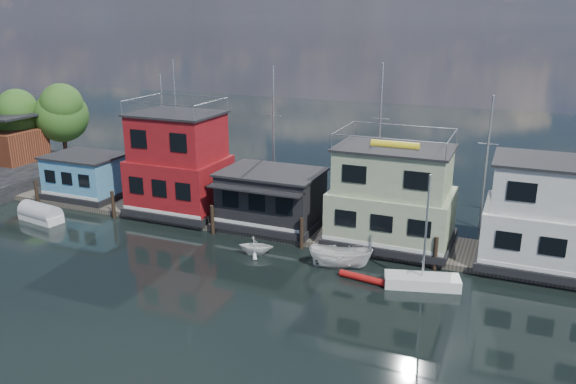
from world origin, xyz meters
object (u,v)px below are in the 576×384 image
at_px(houseboat_blue, 87,176).
at_px(dinghy_white, 255,246).
at_px(houseboat_white, 554,217).
at_px(houseboat_dark, 271,198).
at_px(motorboat, 341,257).
at_px(tarp_runabout, 40,214).
at_px(day_sailer, 422,280).
at_px(red_kayak, 362,278).
at_px(houseboat_green, 392,197).
at_px(houseboat_red, 179,165).

relative_size(houseboat_blue, dinghy_white, 2.68).
bearing_deg(houseboat_white, houseboat_blue, -180.00).
height_order(houseboat_dark, motorboat, houseboat_dark).
height_order(houseboat_white, motorboat, houseboat_white).
xyz_separation_m(tarp_runabout, day_sailer, (29.49, 0.16, -0.16)).
relative_size(day_sailer, red_kayak, 2.36).
bearing_deg(motorboat, dinghy_white, 81.89).
distance_m(houseboat_dark, houseboat_green, 9.07).
distance_m(dinghy_white, red_kayak, 7.79).
bearing_deg(red_kayak, houseboat_dark, 153.33).
bearing_deg(houseboat_white, day_sailer, -141.41).
bearing_deg(houseboat_green, dinghy_white, -147.94).
height_order(houseboat_green, motorboat, houseboat_green).
height_order(dinghy_white, red_kayak, dinghy_white).
xyz_separation_m(houseboat_blue, motorboat, (24.49, -4.91, -1.42)).
bearing_deg(motorboat, houseboat_white, -76.49).
relative_size(houseboat_white, dinghy_white, 3.52).
bearing_deg(houseboat_green, red_kayak, -92.33).
distance_m(houseboat_blue, houseboat_dark, 17.50).
bearing_deg(houseboat_dark, day_sailer, -23.95).
height_order(day_sailer, motorboat, day_sailer).
relative_size(dinghy_white, motorboat, 0.59).
distance_m(houseboat_white, day_sailer, 9.26).
bearing_deg(red_kayak, tarp_runabout, -172.97).
bearing_deg(houseboat_dark, tarp_runabout, -162.13).
height_order(houseboat_red, motorboat, houseboat_red).
bearing_deg(houseboat_blue, motorboat, -11.35).
relative_size(houseboat_dark, day_sailer, 1.08).
bearing_deg(houseboat_green, motorboat, -112.28).
bearing_deg(houseboat_red, tarp_runabout, -148.95).
distance_m(houseboat_blue, day_sailer, 30.24).
bearing_deg(houseboat_blue, tarp_runabout, -87.91).
xyz_separation_m(houseboat_green, red_kayak, (-0.25, -6.11, -3.34)).
xyz_separation_m(houseboat_red, red_kayak, (16.75, -6.11, -3.89)).
xyz_separation_m(day_sailer, dinghy_white, (-11.14, 0.46, 0.22)).
bearing_deg(tarp_runabout, houseboat_green, 21.21).
relative_size(houseboat_red, houseboat_green, 1.41).
distance_m(houseboat_blue, houseboat_red, 9.69).
distance_m(day_sailer, motorboat, 5.24).
relative_size(houseboat_red, red_kayak, 4.08).
relative_size(day_sailer, motorboat, 1.69).
height_order(houseboat_blue, day_sailer, day_sailer).
height_order(houseboat_white, dinghy_white, houseboat_white).
distance_m(houseboat_green, red_kayak, 6.97).
distance_m(houseboat_red, red_kayak, 18.25).
xyz_separation_m(houseboat_red, houseboat_white, (27.00, 0.00, -0.57)).
relative_size(dinghy_white, red_kayak, 0.82).
bearing_deg(tarp_runabout, houseboat_blue, 101.28).
relative_size(houseboat_blue, red_kayak, 2.20).
height_order(tarp_runabout, motorboat, motorboat).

